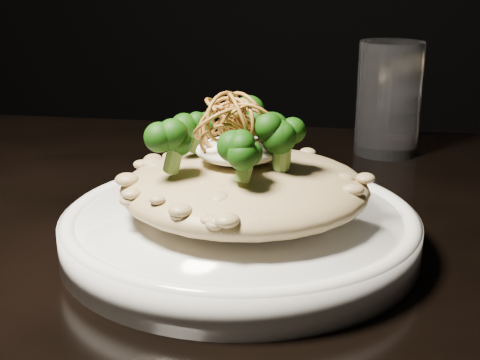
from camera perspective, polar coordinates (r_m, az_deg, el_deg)
name	(u,v)px	position (r m, az deg, el deg)	size (l,w,h in m)	color
table	(329,347)	(0.55, 7.61, -13.97)	(1.10, 0.80, 0.75)	black
plate	(240,231)	(0.51, 0.00, -4.41)	(0.27, 0.27, 0.03)	white
risotto	(245,187)	(0.50, 0.42, -0.63)	(0.19, 0.19, 0.04)	brown
broccoli	(232,130)	(0.49, -0.65, 4.30)	(0.13, 0.13, 0.05)	black
cheese	(238,150)	(0.49, -0.18, 2.55)	(0.06, 0.06, 0.02)	white
shallots	(238,118)	(0.48, -0.18, 5.28)	(0.05, 0.05, 0.03)	brown
drinking_glass	(389,99)	(0.77, 12.57, 6.80)	(0.07, 0.07, 0.13)	white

